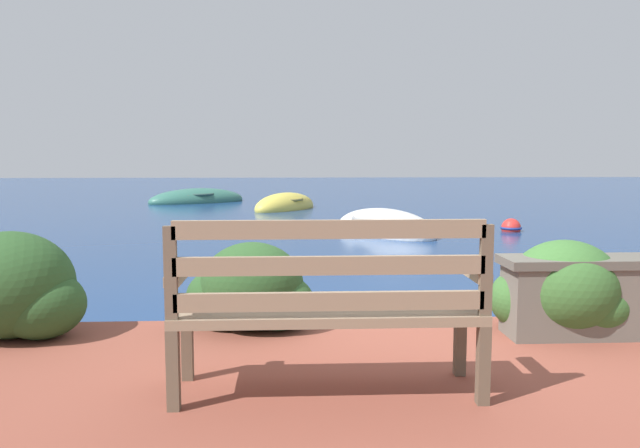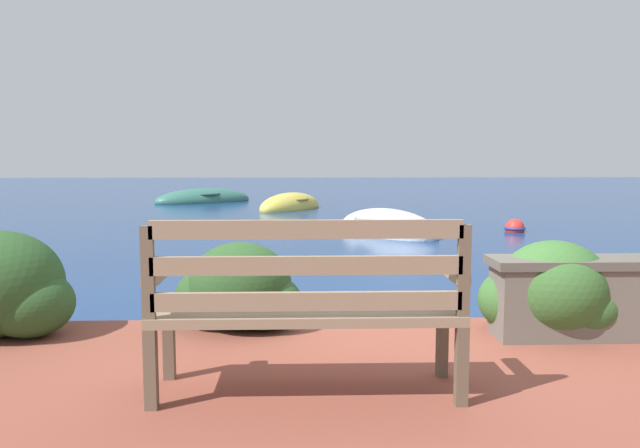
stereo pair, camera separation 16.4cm
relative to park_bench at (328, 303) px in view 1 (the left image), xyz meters
name	(u,v)px [view 1 (the left image)]	position (x,y,z in m)	size (l,w,h in m)	color
ground_plane	(391,346)	(0.58, 1.52, -0.71)	(80.00, 80.00, 0.00)	navy
park_bench	(328,303)	(0.00, 0.00, 0.00)	(1.59, 0.48, 0.93)	brown
stone_wall	(619,296)	(2.06, 0.99, -0.21)	(1.63, 0.39, 0.55)	#666056
hedge_clump_far_left	(9,292)	(-2.10, 1.15, -0.17)	(1.07, 0.77, 0.73)	#284C23
hedge_clump_left	(250,291)	(-0.48, 1.28, -0.21)	(0.92, 0.66, 0.62)	#284C23
hedge_clump_centre	(562,293)	(1.70, 1.07, -0.20)	(0.96, 0.69, 0.66)	#38662D
rowboat_nearest	(384,230)	(1.61, 8.60, -0.63)	(2.34, 2.96, 0.83)	silver
rowboat_mid	(285,207)	(-0.31, 14.19, -0.64)	(2.23, 2.74, 0.81)	#DBC64C
rowboat_far	(197,200)	(-3.14, 16.95, -0.64)	(3.34, 2.79, 0.80)	#336B5B
mooring_buoy	(511,228)	(4.14, 8.81, -0.64)	(0.41, 0.41, 0.38)	red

